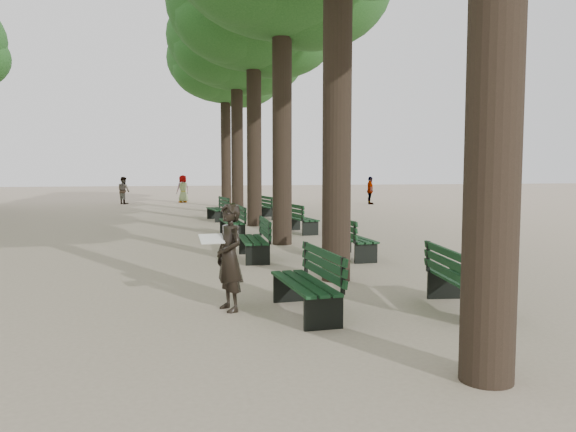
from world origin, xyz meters
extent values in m
plane|color=tan|center=(0.00, 0.00, 0.00)|extent=(120.00, 120.00, 0.00)
cylinder|color=#33261C|center=(1.50, 3.00, 3.75)|extent=(0.52, 0.52, 7.50)
cylinder|color=#33261C|center=(1.50, 8.00, 3.75)|extent=(0.52, 0.52, 7.50)
cylinder|color=#33261C|center=(1.50, 13.00, 3.75)|extent=(0.52, 0.52, 7.50)
ellipsoid|color=#1C531C|center=(1.50, 13.00, 7.70)|extent=(6.00, 6.00, 4.50)
cylinder|color=#33261C|center=(1.50, 18.00, 3.75)|extent=(0.52, 0.52, 7.50)
ellipsoid|color=#1C531C|center=(1.50, 18.00, 7.70)|extent=(6.00, 6.00, 4.50)
cylinder|color=#33261C|center=(1.50, 23.00, 3.75)|extent=(0.52, 0.52, 7.50)
ellipsoid|color=#1C531C|center=(1.50, 23.00, 7.70)|extent=(6.00, 6.00, 4.50)
cube|color=black|center=(0.35, 0.76, 0.23)|extent=(0.64, 1.83, 0.45)
cube|color=black|center=(0.35, 0.76, 0.45)|extent=(0.66, 1.83, 0.04)
cube|color=black|center=(0.63, 0.78, 0.72)|extent=(0.16, 1.80, 0.40)
cube|color=black|center=(0.35, 5.66, 0.23)|extent=(0.58, 1.82, 0.45)
cube|color=black|center=(0.35, 5.66, 0.45)|extent=(0.60, 1.82, 0.04)
cube|color=black|center=(0.63, 5.65, 0.72)|extent=(0.10, 1.80, 0.40)
cube|color=black|center=(0.35, 10.05, 0.23)|extent=(0.60, 1.82, 0.45)
cube|color=black|center=(0.35, 10.05, 0.45)|extent=(0.62, 1.82, 0.04)
cube|color=black|center=(0.63, 10.06, 0.72)|extent=(0.12, 1.80, 0.40)
cube|color=black|center=(0.35, 15.27, 0.23)|extent=(0.74, 1.85, 0.45)
cube|color=black|center=(0.35, 15.27, 0.45)|extent=(0.76, 1.85, 0.04)
cube|color=black|center=(0.63, 15.31, 0.72)|extent=(0.26, 1.79, 0.40)
cube|color=black|center=(2.65, 0.46, 0.23)|extent=(0.75, 1.85, 0.45)
cube|color=black|center=(2.65, 0.46, 0.45)|extent=(0.77, 1.85, 0.04)
cube|color=black|center=(2.37, 0.49, 0.72)|extent=(0.27, 1.79, 0.40)
cube|color=black|center=(2.65, 5.40, 0.23)|extent=(0.60, 1.82, 0.45)
cube|color=black|center=(2.65, 5.40, 0.45)|extent=(0.62, 1.82, 0.04)
cube|color=black|center=(2.37, 5.39, 0.72)|extent=(0.12, 1.80, 0.40)
cube|color=black|center=(2.65, 10.54, 0.23)|extent=(0.76, 1.85, 0.45)
cube|color=black|center=(2.65, 10.54, 0.45)|extent=(0.78, 1.86, 0.04)
cube|color=black|center=(2.37, 10.50, 0.72)|extent=(0.28, 1.79, 0.40)
cube|color=black|center=(2.65, 15.79, 0.23)|extent=(0.76, 1.85, 0.45)
cube|color=black|center=(2.65, 15.79, 0.45)|extent=(0.78, 1.86, 0.04)
cube|color=black|center=(2.37, 15.75, 0.72)|extent=(0.29, 1.79, 0.40)
imported|color=black|center=(-0.64, 1.21, 0.78)|extent=(0.51, 0.69, 1.55)
cube|color=white|center=(-0.89, 1.21, 1.05)|extent=(0.37, 0.29, 0.12)
imported|color=#262628|center=(-4.01, 26.59, 0.78)|extent=(0.71, 0.80, 1.57)
imported|color=#262628|center=(9.71, 23.41, 0.79)|extent=(0.49, 0.97, 1.58)
imported|color=#262628|center=(-0.66, 27.35, 0.82)|extent=(0.86, 0.67, 1.64)
camera|label=1|loc=(-1.47, -6.76, 2.05)|focal=35.00mm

